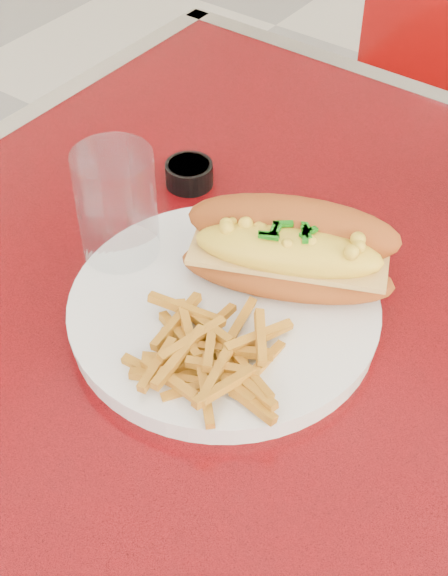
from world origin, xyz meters
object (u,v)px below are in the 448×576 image
Objects in this scene: mac_hoagie at (290,250)px; sauce_cup_left at (189,173)px; dinner_plate at (224,310)px; fork at (313,293)px; diner_table at (423,459)px; water_tumbler at (118,214)px.

sauce_cup_left is (-0.18, 0.08, -0.04)m from mac_hoagie.
mac_hoagie is at bearing 64.58° from dinner_plate.
mac_hoagie reaches higher than fork.
mac_hoagie is 0.21m from sauce_cup_left.
fork is at bearing 45.20° from dinner_plate.
sauce_cup_left is at bearing 131.50° from mac_hoagie.
sauce_cup_left is (-0.35, 0.06, 0.18)m from diner_table.
sauce_cup_left is (-0.21, 0.09, -0.01)m from fork.
diner_table is 0.40m from water_tumbler.
sauce_cup_left reaches higher than dinner_plate.
water_tumbler reaches higher than mac_hoagie.
diner_table is 7.44× the size of fork.
diner_table is 0.40m from sauce_cup_left.
fork is (-0.14, -0.02, 0.18)m from diner_table.
dinner_plate is 1.42× the size of mac_hoagie.
dinner_plate is at bearing 139.37° from fork.
diner_table is 3.92× the size of dinner_plate.
diner_table is at bearing 23.42° from dinner_plate.
water_tumbler is at bearing -165.20° from diner_table.
mac_hoagie is (0.03, 0.06, 0.05)m from dinner_plate.
water_tumbler reaches higher than fork.
water_tumbler reaches higher than dinner_plate.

